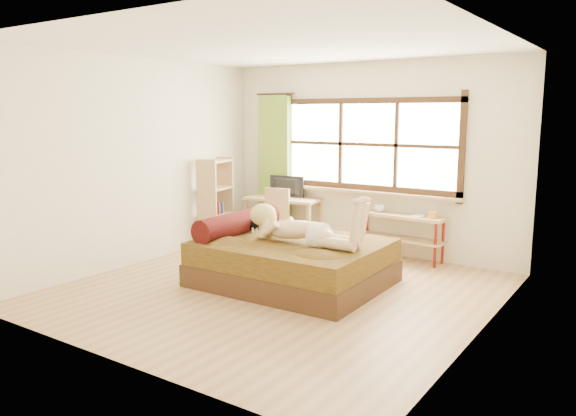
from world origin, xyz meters
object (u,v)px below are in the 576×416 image
Objects in this scene: chair at (274,216)px; bookshelf at (216,201)px; woman at (302,217)px; desk at (283,204)px; bed at (289,260)px; kitten at (249,222)px; pipe_shelf at (400,226)px.

bookshelf reaches higher than chair.
chair is at bearing 134.34° from woman.
woman is 2.21m from desk.
bed reaches higher than kitten.
chair reaches higher than bed.
chair is at bearing -83.74° from desk.
kitten is (-0.87, 0.15, -0.19)m from woman.
desk is (-0.54, 1.53, -0.02)m from kitten.
bed is at bearing -55.79° from chair.
pipe_shelf is (0.65, 1.75, 0.18)m from bed.
chair is (-0.46, 1.17, -0.14)m from kitten.
woman is 1.10× the size of bookshelf.
kitten reaches higher than desk.
bed is at bearing -106.90° from pipe_shelf.
bed is 0.58m from woman.
chair is 0.68× the size of bookshelf.
desk is at bearing 129.16° from woman.
kitten is at bearing -77.84° from desk.
desk is at bearing 125.71° from bed.
bookshelf reaches higher than pipe_shelf.
desk is at bearing 108.67° from kitten.
bed is 1.64× the size of pipe_shelf.
chair is at bearing 3.11° from bookshelf.
bed is at bearing -60.80° from desk.
bed is at bearing 165.38° from woman.
bed is 2.06m from desk.
kitten is 0.24× the size of pipe_shelf.
woman is at bearing -100.54° from pipe_shelf.
bookshelf is (-1.36, 0.91, 0.03)m from kitten.
woman reaches higher than pipe_shelf.
pipe_shelf is at bearing 3.02° from bookshelf.
pipe_shelf is at bearing 68.85° from bed.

